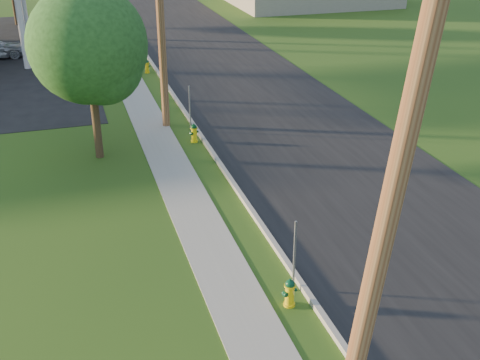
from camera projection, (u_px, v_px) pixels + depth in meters
name	position (u px, v px, depth m)	size (l,w,h in m)	color
road	(344.00, 176.00, 21.40)	(8.00, 120.00, 0.02)	black
curb	(237.00, 189.00, 20.32)	(0.15, 120.00, 0.15)	#9E9B92
sidewalk	(186.00, 198.00, 19.89)	(1.50, 120.00, 0.03)	#9A988C
utility_pole_near	(385.00, 230.00, 8.50)	(1.40, 0.32, 9.48)	brown
utility_pole_mid	(160.00, 9.00, 23.98)	(1.40, 0.32, 9.80)	brown
sign_post_near	(294.00, 257.00, 14.85)	(0.05, 0.04, 2.00)	gray
sign_post_mid	(190.00, 109.00, 25.04)	(0.05, 0.04, 2.00)	gray
sign_post_far	(145.00, 45.00, 35.57)	(0.05, 0.04, 2.00)	gray
tree_verge	(91.00, 50.00, 21.21)	(4.24, 4.24, 6.42)	#382718
hydrant_near	(290.00, 293.00, 14.54)	(0.40, 0.36, 0.77)	yellow
hydrant_mid	(194.00, 133.00, 24.25)	(0.40, 0.36, 0.78)	yellow
hydrant_far	(147.00, 66.00, 33.66)	(0.40, 0.36, 0.77)	yellow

